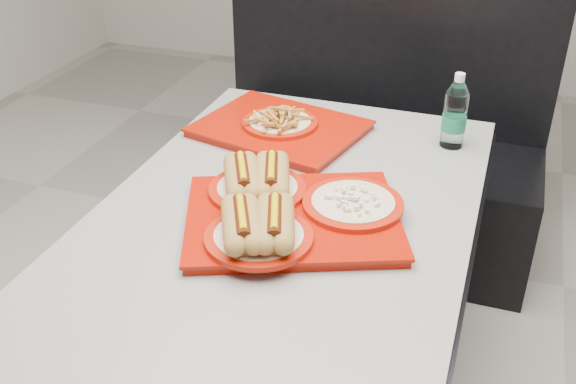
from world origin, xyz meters
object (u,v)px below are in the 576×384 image
(booth_bench, at_px, (374,148))
(tray_far, at_px, (280,125))
(diner_table, at_px, (285,265))
(water_bottle, at_px, (455,115))
(tray_near, at_px, (284,209))

(booth_bench, xyz_separation_m, tray_far, (-0.16, -0.68, 0.37))
(diner_table, bearing_deg, water_bottle, 55.75)
(booth_bench, height_order, tray_near, booth_bench)
(tray_near, height_order, tray_far, tray_near)
(tray_near, relative_size, water_bottle, 2.77)
(diner_table, height_order, water_bottle, water_bottle)
(diner_table, distance_m, tray_near, 0.21)
(diner_table, relative_size, tray_far, 2.65)
(booth_bench, xyz_separation_m, water_bottle, (0.34, -0.60, 0.44))
(diner_table, xyz_separation_m, tray_far, (-0.16, 0.42, 0.19))
(tray_far, bearing_deg, water_bottle, 9.34)
(water_bottle, bearing_deg, tray_far, -170.66)
(water_bottle, bearing_deg, tray_near, -120.30)
(tray_far, bearing_deg, tray_near, -69.35)
(tray_near, xyz_separation_m, water_bottle, (0.32, 0.55, 0.06))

